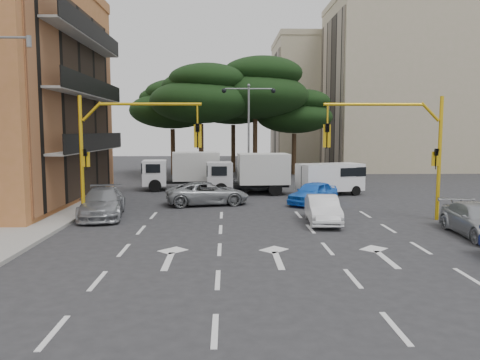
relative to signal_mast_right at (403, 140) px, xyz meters
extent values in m
plane|color=#28282B|center=(-6.80, -1.99, -3.88)|extent=(120.00, 120.00, 0.00)
cube|color=gray|center=(-6.80, 14.01, -3.81)|extent=(1.40, 6.00, 0.15)
cube|color=black|center=(-17.24, 6.01, 2.12)|extent=(0.12, 14.72, 11.20)
cube|color=tan|center=(13.20, 30.01, 5.12)|extent=(20.00, 12.00, 18.00)
cube|color=black|center=(3.14, 30.01, 4.62)|extent=(0.12, 11.04, 16.20)
cube|color=tan|center=(13.20, 30.01, 14.47)|extent=(20.15, 12.15, 0.70)
cube|color=tan|center=(6.20, 42.01, 4.12)|extent=(16.00, 12.00, 16.00)
cube|color=black|center=(-1.86, 42.01, 3.62)|extent=(0.12, 11.04, 14.20)
cube|color=tan|center=(6.20, 42.01, 12.47)|extent=(16.15, 12.15, 0.70)
cylinder|color=#382616|center=(-10.80, 20.01, -1.41)|extent=(0.44, 0.44, 4.95)
ellipsoid|color=black|center=(-10.80, 20.01, 3.05)|extent=(9.15, 9.15, 3.87)
ellipsoid|color=black|center=(-10.20, 19.61, 4.92)|extent=(6.86, 6.86, 2.86)
ellipsoid|color=black|center=(-11.30, 20.31, 4.37)|extent=(6.07, 6.07, 2.64)
cylinder|color=#382616|center=(-5.80, 22.01, -1.18)|extent=(0.44, 0.44, 5.40)
ellipsoid|color=black|center=(-5.80, 22.01, 3.68)|extent=(9.98, 9.98, 4.22)
ellipsoid|color=black|center=(-5.20, 21.61, 5.72)|extent=(7.49, 7.49, 3.12)
ellipsoid|color=black|center=(-6.30, 22.31, 5.12)|extent=(6.62, 6.62, 2.88)
cylinder|color=#382616|center=(-13.80, 24.01, -1.63)|extent=(0.44, 0.44, 4.50)
ellipsoid|color=black|center=(-13.80, 24.01, 2.42)|extent=(8.32, 8.32, 3.52)
ellipsoid|color=black|center=(-13.20, 23.61, 4.12)|extent=(6.24, 6.24, 2.60)
ellipsoid|color=black|center=(-14.30, 24.31, 3.62)|extent=(5.52, 5.52, 2.40)
cylinder|color=#382616|center=(-1.80, 24.01, -1.86)|extent=(0.44, 0.44, 4.05)
ellipsoid|color=black|center=(-1.80, 24.01, 1.79)|extent=(7.49, 7.49, 3.17)
ellipsoid|color=black|center=(-1.20, 23.61, 3.32)|extent=(5.62, 5.62, 2.34)
ellipsoid|color=black|center=(-2.30, 24.31, 2.87)|extent=(4.97, 4.97, 2.16)
cylinder|color=#382616|center=(-7.80, 27.01, -1.41)|extent=(0.44, 0.44, 4.95)
ellipsoid|color=black|center=(-7.80, 27.01, 3.05)|extent=(9.15, 9.15, 3.87)
ellipsoid|color=black|center=(-7.20, 26.61, 4.92)|extent=(6.86, 6.86, 2.86)
ellipsoid|color=black|center=(-8.30, 27.31, 4.37)|extent=(6.07, 6.07, 2.64)
cylinder|color=gold|center=(1.80, 0.01, -0.88)|extent=(0.18, 0.18, 6.00)
cylinder|color=gold|center=(1.25, 0.01, 1.37)|extent=(0.95, 0.14, 0.95)
cylinder|color=gold|center=(-1.50, 0.01, 1.72)|extent=(4.80, 0.14, 0.14)
cylinder|color=gold|center=(-3.70, 0.01, 1.27)|extent=(0.08, 0.08, 0.90)
imported|color=black|center=(-3.70, 0.01, 0.22)|extent=(0.20, 0.24, 1.20)
cube|color=gold|center=(-3.70, 0.09, 0.22)|extent=(0.36, 0.06, 1.10)
imported|color=black|center=(1.58, -0.14, -0.88)|extent=(0.16, 0.20, 1.00)
cube|color=gold|center=(1.58, -0.04, -0.88)|extent=(0.35, 0.08, 0.70)
cylinder|color=gold|center=(-15.40, 0.01, -0.88)|extent=(0.18, 0.18, 6.00)
cylinder|color=gold|center=(-14.85, 0.01, 1.37)|extent=(0.95, 0.14, 0.95)
cylinder|color=gold|center=(-12.10, 0.01, 1.72)|extent=(4.80, 0.14, 0.14)
cylinder|color=gold|center=(-9.90, 0.01, 1.27)|extent=(0.08, 0.08, 0.90)
imported|color=black|center=(-9.90, 0.01, 0.22)|extent=(0.20, 0.24, 1.20)
cube|color=gold|center=(-9.90, 0.09, 0.22)|extent=(0.36, 0.06, 1.10)
imported|color=black|center=(-15.18, -0.14, -0.88)|extent=(0.16, 0.20, 1.00)
cube|color=gold|center=(-15.18, -0.04, -0.88)|extent=(0.35, 0.08, 0.70)
cylinder|color=slate|center=(-17.40, -2.99, 4.17)|extent=(1.80, 0.10, 0.10)
cylinder|color=slate|center=(-16.40, -2.99, 4.02)|extent=(0.20, 0.20, 0.45)
cylinder|color=slate|center=(-6.80, 14.01, 0.02)|extent=(0.16, 0.16, 7.50)
cylinder|color=slate|center=(-7.70, 14.01, 3.67)|extent=(1.80, 0.10, 0.10)
sphere|color=black|center=(-8.70, 14.01, 3.52)|extent=(0.36, 0.36, 0.36)
cylinder|color=slate|center=(-5.90, 14.01, 3.67)|extent=(1.80, 0.10, 0.10)
sphere|color=black|center=(-4.90, 14.01, 3.52)|extent=(0.36, 0.36, 0.36)
sphere|color=slate|center=(-6.80, 14.01, 3.92)|extent=(0.24, 0.24, 0.24)
imported|color=silver|center=(-3.99, -0.69, -3.23)|extent=(1.68, 4.06, 1.31)
imported|color=blue|center=(-3.40, 4.98, -3.21)|extent=(3.75, 4.09, 1.35)
imported|color=#919398|center=(-14.80, 1.18, -3.15)|extent=(2.77, 5.28, 1.46)
imported|color=gray|center=(-9.66, 5.01, -3.21)|extent=(5.22, 3.18, 1.35)
imported|color=gray|center=(-6.33, 11.01, -3.27)|extent=(3.77, 1.85, 1.24)
imported|color=#A1A4A9|center=(1.90, -3.63, -3.21)|extent=(2.06, 4.71, 1.35)
camera|label=1|loc=(-8.54, -22.34, 0.48)|focal=35.00mm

